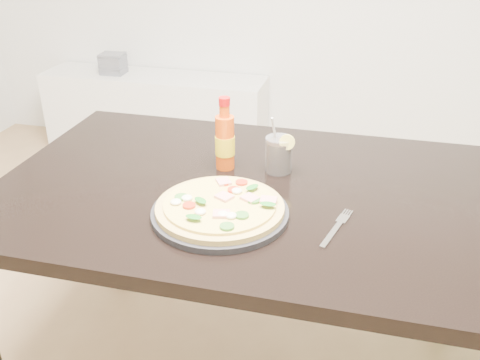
% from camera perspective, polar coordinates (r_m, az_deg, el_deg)
% --- Properties ---
extents(dining_table, '(1.40, 0.90, 0.75)m').
position_cam_1_polar(dining_table, '(1.51, 1.12, -3.48)').
color(dining_table, black).
rests_on(dining_table, ground).
extents(plate, '(0.34, 0.34, 0.02)m').
position_cam_1_polar(plate, '(1.33, -2.14, -3.52)').
color(plate, black).
rests_on(plate, dining_table).
extents(pizza, '(0.32, 0.32, 0.03)m').
position_cam_1_polar(pizza, '(1.32, -2.13, -2.80)').
color(pizza, '#D6B860').
rests_on(pizza, plate).
extents(hot_sauce_bottle, '(0.07, 0.07, 0.22)m').
position_cam_1_polar(hot_sauce_bottle, '(1.54, -1.62, 4.20)').
color(hot_sauce_bottle, '#DB4C0C').
rests_on(hot_sauce_bottle, dining_table).
extents(cola_cup, '(0.09, 0.08, 0.17)m').
position_cam_1_polar(cola_cup, '(1.54, 4.16, 2.67)').
color(cola_cup, black).
rests_on(cola_cup, dining_table).
extents(fork, '(0.06, 0.19, 0.00)m').
position_cam_1_polar(fork, '(1.30, 10.33, -4.93)').
color(fork, silver).
rests_on(fork, dining_table).
extents(media_console, '(1.40, 0.34, 0.50)m').
position_cam_1_polar(media_console, '(3.48, -8.99, 7.01)').
color(media_console, white).
rests_on(media_console, ground).
extents(cd_stack, '(0.14, 0.12, 0.13)m').
position_cam_1_polar(cd_stack, '(3.47, -13.39, 11.99)').
color(cd_stack, slate).
rests_on(cd_stack, media_console).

